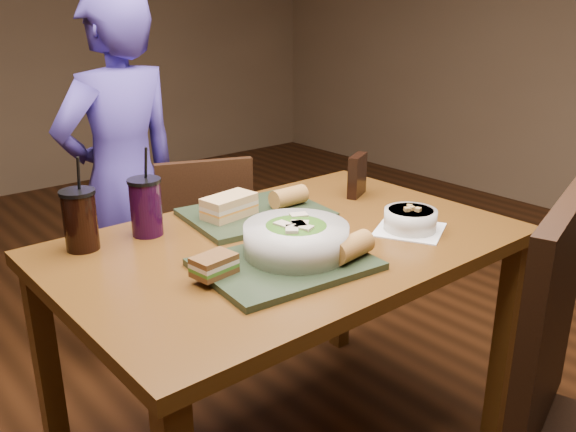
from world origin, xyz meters
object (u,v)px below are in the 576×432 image
(diner, at_px, (123,183))
(chip_bag, at_px, (357,175))
(chair_far, at_px, (196,247))
(tray_near, at_px, (285,264))
(sandwich_far, at_px, (229,206))
(salad_bowl, at_px, (296,237))
(baguette_near, at_px, (351,247))
(sandwich_near, at_px, (214,265))
(dining_table, at_px, (288,268))
(cup_cola, at_px, (80,220))
(soup_bowl, at_px, (410,219))
(cup_berry, at_px, (146,207))
(tray_far, at_px, (256,214))
(baguette_far, at_px, (289,197))

(diner, bearing_deg, chip_bag, 118.00)
(chair_far, height_order, chip_bag, chip_bag)
(tray_near, distance_m, sandwich_far, 0.38)
(salad_bowl, bearing_deg, baguette_near, -52.54)
(sandwich_near, bearing_deg, dining_table, 17.05)
(diner, height_order, cup_cola, diner)
(dining_table, height_order, salad_bowl, salad_bowl)
(dining_table, xyz_separation_m, chip_bag, (0.45, 0.16, 0.16))
(diner, height_order, sandwich_near, diner)
(soup_bowl, height_order, chip_bag, chip_bag)
(cup_cola, bearing_deg, salad_bowl, -47.42)
(salad_bowl, height_order, baguette_near, salad_bowl)
(soup_bowl, relative_size, cup_berry, 0.98)
(tray_far, bearing_deg, cup_berry, 167.13)
(salad_bowl, bearing_deg, baguette_far, 52.74)
(dining_table, xyz_separation_m, cup_cola, (-0.48, 0.31, 0.18))
(baguette_near, bearing_deg, tray_near, 145.24)
(tray_far, xyz_separation_m, cup_cola, (-0.52, 0.09, 0.08))
(chair_far, bearing_deg, cup_cola, -145.56)
(diner, relative_size, cup_cola, 5.61)
(sandwich_far, bearing_deg, baguette_near, -83.62)
(chair_far, relative_size, tray_near, 1.99)
(dining_table, distance_m, baguette_near, 0.28)
(baguette_near, bearing_deg, cup_cola, 131.58)
(dining_table, xyz_separation_m, baguette_far, (0.16, 0.19, 0.14))
(diner, xyz_separation_m, sandwich_far, (0.03, -0.67, 0.07))
(baguette_far, bearing_deg, soup_bowl, -66.26)
(baguette_near, height_order, chip_bag, chip_bag)
(dining_table, distance_m, sandwich_far, 0.27)
(tray_far, xyz_separation_m, cup_berry, (-0.33, 0.08, 0.08))
(sandwich_far, bearing_deg, cup_cola, 169.70)
(diner, distance_m, sandwich_near, 1.02)
(cup_cola, xyz_separation_m, cup_berry, (0.19, -0.01, -0.00))
(cup_berry, bearing_deg, baguette_far, -12.95)
(dining_table, distance_m, soup_bowl, 0.39)
(tray_near, bearing_deg, baguette_far, 48.75)
(chair_far, bearing_deg, soup_bowl, -77.37)
(tray_near, bearing_deg, soup_bowl, -4.30)
(chair_far, distance_m, tray_near, 0.94)
(diner, bearing_deg, tray_near, 79.53)
(chair_far, relative_size, baguette_near, 6.67)
(baguette_far, height_order, cup_berry, cup_berry)
(salad_bowl, bearing_deg, sandwich_far, 84.39)
(chair_far, xyz_separation_m, soup_bowl, (0.20, -0.89, 0.32))
(dining_table, height_order, cup_cola, cup_cola)
(dining_table, height_order, baguette_near, baguette_near)
(dining_table, relative_size, tray_near, 3.10)
(dining_table, bearing_deg, diner, 94.92)
(sandwich_far, xyz_separation_m, chip_bag, (0.49, -0.06, 0.02))
(tray_far, bearing_deg, cup_cola, 170.11)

